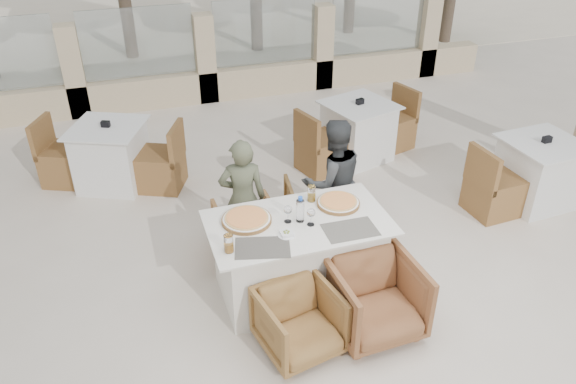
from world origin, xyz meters
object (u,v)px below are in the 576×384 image
object	(u,v)px
diner_right	(333,182)
bg_table_a	(111,156)
water_bottle	(300,209)
armchair_far_right	(314,204)
bg_table_c	(538,172)
pizza_right	(338,202)
armchair_near_left	(299,322)
olive_dish	(287,233)
dining_table	(298,257)
beer_glass_right	(311,194)
beer_glass_left	(229,243)
wine_glass_centre	(288,213)
armchair_far_left	(246,229)
bg_table_b	(358,131)
pizza_left	(247,219)
wine_glass_near	(311,216)
diner_left	(243,198)
armchair_near_right	(375,298)

from	to	relation	value
diner_right	bg_table_a	xyz separation A→B (m)	(-2.12, 1.86, -0.29)
water_bottle	armchair_far_right	distance (m)	1.25
diner_right	bg_table_c	size ratio (longest dim) A/B	0.82
pizza_right	diner_right	world-z (taller)	diner_right
armchair_near_left	bg_table_a	size ratio (longest dim) A/B	0.38
olive_dish	bg_table_c	size ratio (longest dim) A/B	0.07
dining_table	bg_table_c	size ratio (longest dim) A/B	0.98
beer_glass_right	bg_table_c	size ratio (longest dim) A/B	0.09
beer_glass_left	armchair_near_left	distance (m)	0.86
armchair_far_right	olive_dish	bearing A→B (deg)	66.91
wine_glass_centre	armchair_far_left	size ratio (longest dim) A/B	0.31
beer_glass_right	armchair_far_right	world-z (taller)	beer_glass_right
pizza_right	bg_table_b	world-z (taller)	pizza_right
armchair_far_left	bg_table_a	bearing A→B (deg)	-58.30
pizza_left	wine_glass_centre	distance (m)	0.37
pizza_right	armchair_far_right	xyz separation A→B (m)	(0.08, 0.82, -0.53)
beer_glass_left	bg_table_a	size ratio (longest dim) A/B	0.10
wine_glass_near	olive_dish	size ratio (longest dim) A/B	1.67
water_bottle	diner_right	size ratio (longest dim) A/B	0.18
pizza_right	beer_glass_right	size ratio (longest dim) A/B	2.59
armchair_near_left	pizza_right	bearing A→B (deg)	40.42
dining_table	bg_table_a	size ratio (longest dim) A/B	0.98
olive_dish	armchair_far_right	bearing A→B (deg)	59.15
pizza_left	bg_table_c	bearing A→B (deg)	7.62
diner_right	bg_table_a	size ratio (longest dim) A/B	0.82
wine_glass_near	armchair_far_left	world-z (taller)	wine_glass_near
armchair_near_left	bg_table_b	world-z (taller)	bg_table_b
beer_glass_left	diner_left	world-z (taller)	diner_left
armchair_far_left	armchair_far_right	xyz separation A→B (m)	(0.82, 0.25, -0.01)
dining_table	bg_table_a	world-z (taller)	same
armchair_far_left	wine_glass_near	bearing A→B (deg)	114.18
bg_table_c	wine_glass_near	bearing A→B (deg)	-170.90
pizza_right	dining_table	bearing A→B (deg)	-160.98
wine_glass_near	pizza_left	bearing A→B (deg)	156.73
water_bottle	diner_left	size ratio (longest dim) A/B	0.20
dining_table	bg_table_c	bearing A→B (deg)	11.23
wine_glass_near	armchair_far_left	size ratio (longest dim) A/B	0.31
dining_table	armchair_far_left	distance (m)	0.79
dining_table	bg_table_b	xyz separation A→B (m)	(1.61, 2.27, 0.00)
dining_table	armchair_near_left	distance (m)	0.73
olive_dish	bg_table_b	distance (m)	3.03
pizza_right	bg_table_b	xyz separation A→B (m)	(1.17, 2.12, -0.41)
armchair_far_left	armchair_near_right	distance (m)	1.59
armchair_far_left	diner_right	bearing A→B (deg)	176.73
beer_glass_left	bg_table_a	world-z (taller)	beer_glass_left
armchair_near_right	bg_table_b	xyz separation A→B (m)	(1.15, 2.94, 0.05)
dining_table	beer_glass_left	xyz separation A→B (m)	(-0.67, -0.22, 0.46)
bg_table_b	armchair_far_left	bearing A→B (deg)	-156.92
pizza_left	bg_table_b	xyz separation A→B (m)	(2.04, 2.12, -0.41)
wine_glass_near	armchair_near_left	distance (m)	0.90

